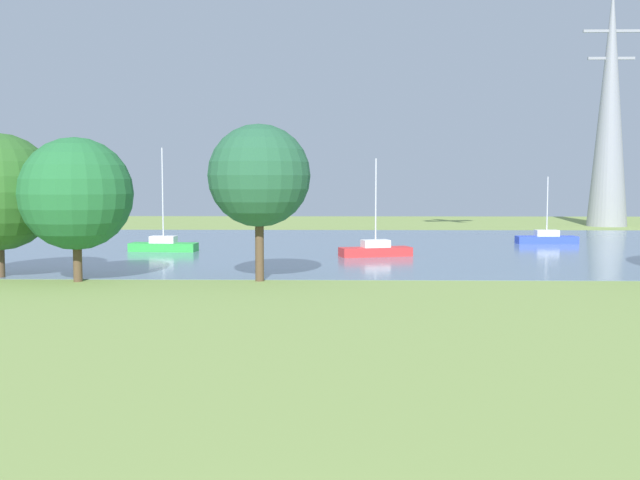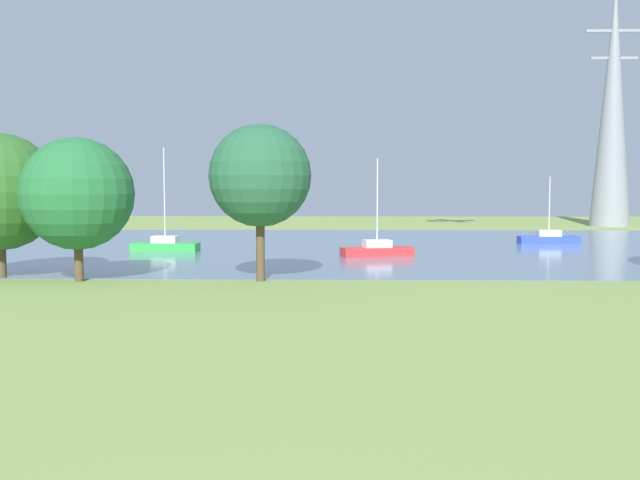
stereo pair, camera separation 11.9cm
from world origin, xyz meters
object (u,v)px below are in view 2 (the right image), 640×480
(tree_west_near, at_px, (77,194))
(sailboat_green, at_px, (165,245))
(tree_west_far, at_px, (260,176))
(tree_east_far, at_px, (0,192))
(electricity_pylon, at_px, (613,105))
(sailboat_blue, at_px, (549,238))
(sailboat_red, at_px, (377,250))

(tree_west_near, bearing_deg, sailboat_green, 88.20)
(tree_west_near, xyz_separation_m, tree_west_far, (9.10, 0.40, 0.89))
(tree_west_far, bearing_deg, tree_east_far, 175.08)
(tree_west_near, xyz_separation_m, electricity_pylon, (43.64, 48.70, 9.24))
(sailboat_blue, xyz_separation_m, electricity_pylon, (13.65, 24.82, 13.19))
(sailboat_green, distance_m, tree_west_near, 16.86)
(tree_west_far, bearing_deg, electricity_pylon, 54.43)
(sailboat_blue, height_order, tree_west_far, tree_west_far)
(tree_west_near, bearing_deg, tree_west_far, 2.50)
(sailboat_blue, xyz_separation_m, tree_west_near, (-29.99, -23.88, 3.95))
(sailboat_blue, xyz_separation_m, sailboat_red, (-14.40, -10.77, 0.01))
(sailboat_blue, height_order, sailboat_red, sailboat_red)
(tree_east_far, bearing_deg, tree_west_far, -4.92)
(tree_west_far, height_order, electricity_pylon, electricity_pylon)
(sailboat_blue, height_order, electricity_pylon, electricity_pylon)
(tree_west_near, height_order, electricity_pylon, electricity_pylon)
(sailboat_green, relative_size, tree_west_near, 1.03)
(sailboat_green, xyz_separation_m, electricity_pylon, (43.13, 32.31, 13.16))
(tree_east_far, xyz_separation_m, tree_west_near, (4.63, -1.58, -0.07))
(sailboat_green, height_order, tree_west_near, sailboat_green)
(sailboat_blue, distance_m, tree_west_near, 38.53)
(sailboat_red, distance_m, tree_west_far, 15.07)
(sailboat_green, bearing_deg, tree_east_far, -109.15)
(tree_east_far, xyz_separation_m, tree_west_far, (13.73, -1.18, 0.82))
(sailboat_blue, relative_size, tree_west_far, 0.69)
(sailboat_green, xyz_separation_m, sailboat_red, (15.07, -3.28, -0.01))
(sailboat_blue, distance_m, tree_west_far, 31.80)
(sailboat_blue, bearing_deg, sailboat_red, -143.21)
(tree_west_far, bearing_deg, tree_west_near, -177.50)
(tree_east_far, height_order, tree_west_far, tree_west_far)
(sailboat_red, bearing_deg, sailboat_blue, 36.79)
(tree_west_near, relative_size, tree_west_far, 0.92)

